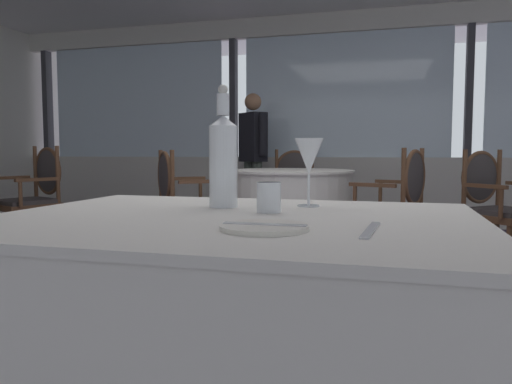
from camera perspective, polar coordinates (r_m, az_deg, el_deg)
name	(u,v)px	position (r m, az deg, el deg)	size (l,w,h in m)	color
ground_plane	(277,315)	(2.84, 2.43, -14.11)	(13.08, 13.08, 0.00)	#47384C
window_wall_far	(343,140)	(6.43, 10.10, 5.98)	(9.46, 0.14, 2.67)	beige
foreground_table	(232,364)	(1.32, -2.75, -19.28)	(1.19, 0.92, 0.75)	silver
side_plate	(265,227)	(1.00, 1.00, -4.10)	(0.18, 0.18, 0.01)	silver
butter_knife	(265,225)	(1.00, 1.00, -3.81)	(0.17, 0.02, 0.00)	silver
dinner_fork	(371,230)	(1.01, 13.17, -4.30)	(0.21, 0.02, 0.00)	silver
water_bottle	(223,158)	(1.40, -3.82, 3.94)	(0.08, 0.08, 0.35)	white
wine_glass	(309,158)	(1.42, 6.17, 3.97)	(0.08, 0.08, 0.20)	white
water_tumbler	(269,197)	(1.28, 1.50, -0.61)	(0.06, 0.06, 0.08)	white
background_table_0	(289,211)	(4.46, 3.88, -2.27)	(1.16, 1.16, 0.75)	silver
dining_chair_0_0	(398,199)	(3.99, 16.16, -0.80)	(0.60, 0.63, 0.94)	brown
dining_chair_0_1	(294,185)	(5.44, 4.41, 0.76)	(0.59, 0.53, 0.95)	brown
dining_chair_0_2	(181,197)	(4.08, -8.73, -0.53)	(0.65, 0.66, 0.93)	brown
dining_chair_1_0	(494,200)	(4.23, 25.88, -0.85)	(0.66, 0.66, 0.93)	brown
dining_chair_2_2	(35,191)	(4.85, -24.25, 0.11)	(0.64, 0.61, 0.97)	brown
diner_person_0	(253,151)	(6.07, -0.36, 4.76)	(0.42, 0.39, 1.63)	#424C42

